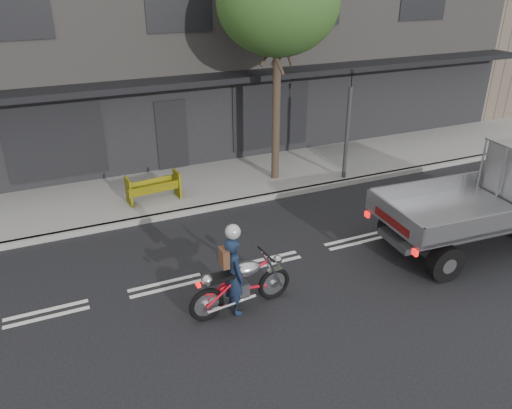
% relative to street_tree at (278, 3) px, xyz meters
% --- Properties ---
extents(ground, '(80.00, 80.00, 0.00)m').
position_rel_street_tree_xyz_m(ground, '(-2.20, -4.20, -5.28)').
color(ground, black).
rests_on(ground, ground).
extents(sidewalk, '(32.00, 3.20, 0.15)m').
position_rel_street_tree_xyz_m(sidewalk, '(-2.20, 0.50, -5.20)').
color(sidewalk, gray).
rests_on(sidewalk, ground).
extents(kerb, '(32.00, 0.20, 0.15)m').
position_rel_street_tree_xyz_m(kerb, '(-2.20, -1.10, -5.20)').
color(kerb, gray).
rests_on(kerb, ground).
extents(building_main, '(26.00, 10.00, 8.00)m').
position_rel_street_tree_xyz_m(building_main, '(-2.20, 7.10, -1.28)').
color(building_main, slate).
rests_on(building_main, ground).
extents(street_tree, '(3.40, 3.40, 6.74)m').
position_rel_street_tree_xyz_m(street_tree, '(0.00, 0.00, 0.00)').
color(street_tree, '#382B21').
rests_on(street_tree, ground).
extents(traffic_light_pole, '(0.12, 0.12, 3.50)m').
position_rel_street_tree_xyz_m(traffic_light_pole, '(2.00, -0.85, -3.63)').
color(traffic_light_pole, '#2D2D30').
rests_on(traffic_light_pole, ground).
extents(motorcycle, '(2.21, 0.64, 1.14)m').
position_rel_street_tree_xyz_m(motorcycle, '(-3.40, -5.56, -4.69)').
color(motorcycle, black).
rests_on(motorcycle, ground).
extents(rider, '(0.44, 0.63, 1.64)m').
position_rel_street_tree_xyz_m(rider, '(-3.55, -5.56, -4.46)').
color(rider, '#142038').
rests_on(rider, ground).
extents(construction_barrier, '(1.54, 0.75, 0.83)m').
position_rel_street_tree_xyz_m(construction_barrier, '(-3.89, -0.38, -4.71)').
color(construction_barrier, yellow).
rests_on(construction_barrier, sidewalk).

